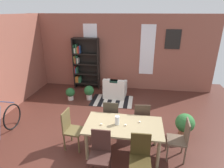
{
  "coord_description": "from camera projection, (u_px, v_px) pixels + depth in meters",
  "views": [
    {
      "loc": [
        0.88,
        -4.01,
        3.07
      ],
      "look_at": [
        0.06,
        1.37,
        0.95
      ],
      "focal_mm": 30.3,
      "sensor_mm": 36.0,
      "label": 1
    }
  ],
  "objects": [
    {
      "name": "dining_table",
      "position": [
        123.0,
        128.0,
        4.17
      ],
      "size": [
        1.71,
        0.92,
        0.73
      ],
      "color": "#93815C",
      "rests_on": "ground"
    },
    {
      "name": "potted_plant_corner",
      "position": [
        185.0,
        124.0,
        4.82
      ],
      "size": [
        0.48,
        0.48,
        0.64
      ],
      "color": "#9E6042",
      "rests_on": "ground"
    },
    {
      "name": "framed_picture",
      "position": [
        173.0,
        39.0,
        7.03
      ],
      "size": [
        0.56,
        0.03,
        0.72
      ],
      "primitive_type": "cube",
      "color": "black"
    },
    {
      "name": "dining_chair_far_left",
      "position": [
        111.0,
        116.0,
        4.91
      ],
      "size": [
        0.41,
        0.41,
        0.95
      ],
      "color": "#362F24",
      "rests_on": "ground"
    },
    {
      "name": "tealight_candle_0",
      "position": [
        101.0,
        124.0,
        4.13
      ],
      "size": [
        0.04,
        0.04,
        0.04
      ],
      "primitive_type": "cylinder",
      "color": "silver",
      "rests_on": "dining_table"
    },
    {
      "name": "tealight_candle_2",
      "position": [
        126.0,
        125.0,
        4.1
      ],
      "size": [
        0.04,
        0.04,
        0.03
      ],
      "primitive_type": "cylinder",
      "color": "silver",
      "rests_on": "dining_table"
    },
    {
      "name": "bicycle_second",
      "position": [
        0.0,
        126.0,
        4.75
      ],
      "size": [
        0.44,
        1.68,
        0.9
      ],
      "color": "black",
      "rests_on": "ground"
    },
    {
      "name": "dining_chair_head_left",
      "position": [
        71.0,
        128.0,
        4.4
      ],
      "size": [
        0.44,
        0.44,
        0.95
      ],
      "color": "brown",
      "rests_on": "ground"
    },
    {
      "name": "ground_plane",
      "position": [
        102.0,
        136.0,
        4.93
      ],
      "size": [
        8.91,
        8.91,
        0.0
      ],
      "primitive_type": "plane",
      "color": "#48251D"
    },
    {
      "name": "window_pane_1",
      "position": [
        147.0,
        50.0,
        7.32
      ],
      "size": [
        0.55,
        0.02,
        1.93
      ],
      "primitive_type": "cube",
      "color": "white"
    },
    {
      "name": "striped_rug",
      "position": [
        112.0,
        101.0,
        6.88
      ],
      "size": [
        1.49,
        1.01,
        0.01
      ],
      "color": "black",
      "rests_on": "ground"
    },
    {
      "name": "dining_chair_near_left",
      "position": [
        100.0,
        152.0,
        3.65
      ],
      "size": [
        0.4,
        0.4,
        0.95
      ],
      "color": "#3C221E",
      "rests_on": "ground"
    },
    {
      "name": "armchair_white",
      "position": [
        115.0,
        89.0,
        7.16
      ],
      "size": [
        0.84,
        0.84,
        0.75
      ],
      "color": "silver",
      "rests_on": "ground"
    },
    {
      "name": "dining_chair_far_right",
      "position": [
        141.0,
        118.0,
        4.8
      ],
      "size": [
        0.44,
        0.44,
        0.95
      ],
      "color": "#3D2E23",
      "rests_on": "ground"
    },
    {
      "name": "window_pane_0",
      "position": [
        91.0,
        49.0,
        7.64
      ],
      "size": [
        0.55,
        0.02,
        1.93
      ],
      "primitive_type": "cube",
      "color": "white"
    },
    {
      "name": "bookshelf_tall",
      "position": [
        85.0,
        63.0,
        7.72
      ],
      "size": [
        1.06,
        0.31,
        2.08
      ],
      "color": "black",
      "rests_on": "ground"
    },
    {
      "name": "dining_chair_head_right",
      "position": [
        180.0,
        138.0,
        4.05
      ],
      "size": [
        0.42,
        0.42,
        0.95
      ],
      "color": "brown",
      "rests_on": "ground"
    },
    {
      "name": "potted_plant_by_shelf",
      "position": [
        70.0,
        93.0,
        6.88
      ],
      "size": [
        0.33,
        0.33,
        0.46
      ],
      "color": "silver",
      "rests_on": "ground"
    },
    {
      "name": "back_wall_brick",
      "position": [
        119.0,
        53.0,
        7.6
      ],
      "size": [
        7.44,
        0.12,
        2.97
      ],
      "primitive_type": "cube",
      "color": "#945343",
      "rests_on": "ground"
    },
    {
      "name": "vase_on_table",
      "position": [
        117.0,
        120.0,
        4.13
      ],
      "size": [
        0.1,
        0.1,
        0.2
      ],
      "primitive_type": "cylinder",
      "color": "silver",
      "rests_on": "dining_table"
    },
    {
      "name": "tealight_candle_1",
      "position": [
        140.0,
        122.0,
        4.22
      ],
      "size": [
        0.04,
        0.04,
        0.03
      ],
      "primitive_type": "cylinder",
      "color": "silver",
      "rests_on": "dining_table"
    },
    {
      "name": "potted_plant_window",
      "position": [
        89.0,
        92.0,
        6.89
      ],
      "size": [
        0.36,
        0.36,
        0.53
      ],
      "color": "silver",
      "rests_on": "ground"
    },
    {
      "name": "dining_chair_near_right",
      "position": [
        140.0,
        157.0,
        3.54
      ],
      "size": [
        0.41,
        0.41,
        0.95
      ],
      "color": "#392D12",
      "rests_on": "ground"
    }
  ]
}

